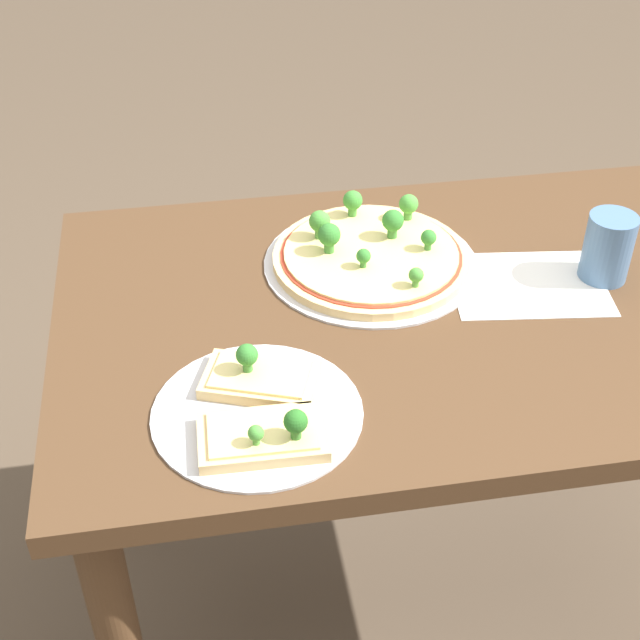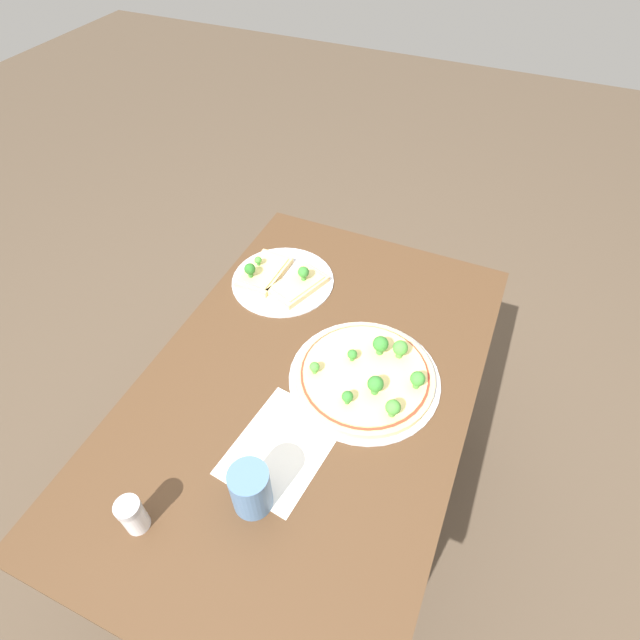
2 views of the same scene
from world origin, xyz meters
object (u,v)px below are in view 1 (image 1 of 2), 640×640
object	(u,v)px
dining_table	(424,360)
pizza_tray_whole	(370,255)
pizza_tray_slice	(261,409)
drinking_cup	(608,247)

from	to	relation	value
dining_table	pizza_tray_whole	xyz separation A→B (m)	(-0.07, 0.12, 0.13)
pizza_tray_slice	dining_table	bearing A→B (deg)	36.05
pizza_tray_slice	drinking_cup	bearing A→B (deg)	21.75
dining_table	pizza_tray_whole	world-z (taller)	pizza_tray_whole
pizza_tray_whole	drinking_cup	size ratio (longest dim) A/B	3.16
pizza_tray_whole	drinking_cup	xyz separation A→B (m)	(0.34, -0.10, 0.04)
pizza_tray_slice	drinking_cup	distance (m)	0.60
dining_table	drinking_cup	xyz separation A→B (m)	(0.28, 0.02, 0.17)
pizza_tray_whole	drinking_cup	world-z (taller)	drinking_cup
dining_table	pizza_tray_whole	distance (m)	0.18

